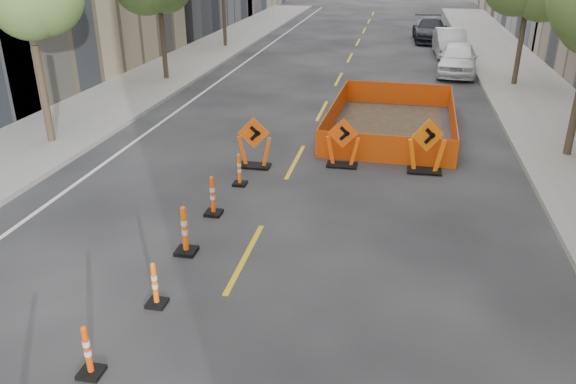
% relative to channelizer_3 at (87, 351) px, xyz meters
% --- Properties ---
extents(sidewalk_left, '(4.00, 90.00, 0.15)m').
position_rel_channelizer_3_xyz_m(sidewalk_left, '(-7.57, 11.98, -0.39)').
color(sidewalk_left, gray).
rests_on(sidewalk_left, ground).
extents(tree_l_b, '(2.80, 2.80, 5.95)m').
position_rel_channelizer_3_xyz_m(tree_l_b, '(-6.97, 9.98, 4.06)').
color(tree_l_b, '#382B1E').
rests_on(tree_l_b, ground).
extents(channelizer_3, '(0.37, 0.37, 0.93)m').
position_rel_channelizer_3_xyz_m(channelizer_3, '(0.00, 0.00, 0.00)').
color(channelizer_3, '#DF4009').
rests_on(channelizer_3, ground).
extents(channelizer_4, '(0.36, 0.36, 0.92)m').
position_rel_channelizer_3_xyz_m(channelizer_4, '(0.26, 1.96, -0.00)').
color(channelizer_4, '#FF640A').
rests_on(channelizer_4, ground).
extents(channelizer_5, '(0.45, 0.45, 1.13)m').
position_rel_channelizer_3_xyz_m(channelizer_5, '(0.11, 3.92, 0.10)').
color(channelizer_5, '#F9590A').
rests_on(channelizer_5, ground).
extents(channelizer_6, '(0.41, 0.41, 1.04)m').
position_rel_channelizer_3_xyz_m(channelizer_6, '(0.10, 5.88, 0.06)').
color(channelizer_6, '#F9480A').
rests_on(channelizer_6, ground).
extents(channelizer_7, '(0.37, 0.37, 0.94)m').
position_rel_channelizer_3_xyz_m(channelizer_7, '(0.23, 7.83, 0.01)').
color(channelizer_7, '#F95D0A').
rests_on(channelizer_7, ground).
extents(chevron_sign_left, '(1.15, 0.82, 1.57)m').
position_rel_channelizer_3_xyz_m(chevron_sign_left, '(0.30, 9.28, 0.32)').
color(chevron_sign_left, '#F6560A').
rests_on(chevron_sign_left, ground).
extents(chevron_sign_center, '(1.07, 0.70, 1.53)m').
position_rel_channelizer_3_xyz_m(chevron_sign_center, '(2.90, 9.86, 0.30)').
color(chevron_sign_center, '#F64D0A').
rests_on(chevron_sign_center, ground).
extents(chevron_sign_right, '(1.29, 1.07, 1.67)m').
position_rel_channelizer_3_xyz_m(chevron_sign_right, '(5.37, 9.83, 0.37)').
color(chevron_sign_right, orange).
rests_on(chevron_sign_right, ground).
extents(safety_fence, '(4.54, 7.45, 0.91)m').
position_rel_channelizer_3_xyz_m(safety_fence, '(4.29, 14.02, -0.01)').
color(safety_fence, '#ED3F0C').
rests_on(safety_fence, ground).
extents(parked_car_near, '(2.37, 4.90, 1.61)m').
position_rel_channelizer_3_xyz_m(parked_car_near, '(7.34, 24.31, 0.34)').
color(parked_car_near, white).
rests_on(parked_car_near, ground).
extents(parked_car_mid, '(1.93, 4.92, 1.59)m').
position_rel_channelizer_3_xyz_m(parked_car_mid, '(7.29, 29.70, 0.33)').
color(parked_car_mid, '#ADACB1').
rests_on(parked_car_mid, ground).
extents(parked_car_far, '(2.46, 5.56, 1.59)m').
position_rel_channelizer_3_xyz_m(parked_car_far, '(6.30, 35.45, 0.33)').
color(parked_car_far, black).
rests_on(parked_car_far, ground).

